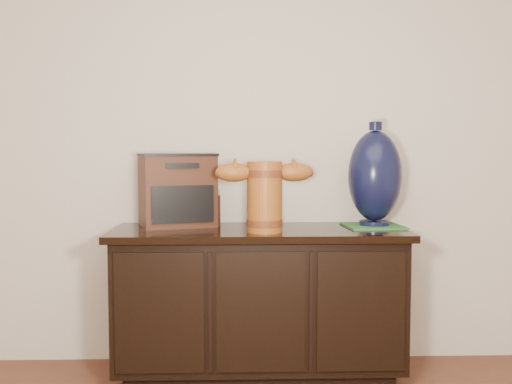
{
  "coord_description": "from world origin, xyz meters",
  "views": [
    {
      "loc": [
        -0.1,
        -0.74,
        1.15
      ],
      "look_at": [
        -0.02,
        2.18,
        0.94
      ],
      "focal_mm": 42.0,
      "sensor_mm": 36.0,
      "label": 1
    }
  ],
  "objects_px": {
    "tv_radio": "(177,190)",
    "lamp_base": "(375,176)",
    "terracotta_vessel": "(265,192)",
    "spray_can": "(214,208)",
    "sideboard": "(259,301)"
  },
  "relations": [
    {
      "from": "tv_radio",
      "to": "lamp_base",
      "type": "bearing_deg",
      "value": -20.59
    },
    {
      "from": "sideboard",
      "to": "spray_can",
      "type": "relative_size",
      "value": 7.79
    },
    {
      "from": "sideboard",
      "to": "tv_radio",
      "type": "distance_m",
      "value": 0.71
    },
    {
      "from": "terracotta_vessel",
      "to": "spray_can",
      "type": "bearing_deg",
      "value": 131.67
    },
    {
      "from": "lamp_base",
      "to": "terracotta_vessel",
      "type": "bearing_deg",
      "value": -162.09
    },
    {
      "from": "sideboard",
      "to": "lamp_base",
      "type": "distance_m",
      "value": 0.87
    },
    {
      "from": "tv_radio",
      "to": "spray_can",
      "type": "xyz_separation_m",
      "value": [
        0.19,
        -0.02,
        -0.09
      ]
    },
    {
      "from": "sideboard",
      "to": "terracotta_vessel",
      "type": "height_order",
      "value": "terracotta_vessel"
    },
    {
      "from": "tv_radio",
      "to": "lamp_base",
      "type": "height_order",
      "value": "lamp_base"
    },
    {
      "from": "tv_radio",
      "to": "spray_can",
      "type": "bearing_deg",
      "value": -22.68
    },
    {
      "from": "sideboard",
      "to": "lamp_base",
      "type": "xyz_separation_m",
      "value": [
        0.59,
        0.07,
        0.63
      ]
    },
    {
      "from": "tv_radio",
      "to": "spray_can",
      "type": "height_order",
      "value": "tv_radio"
    },
    {
      "from": "terracotta_vessel",
      "to": "lamp_base",
      "type": "distance_m",
      "value": 0.6
    },
    {
      "from": "terracotta_vessel",
      "to": "lamp_base",
      "type": "bearing_deg",
      "value": 12.32
    },
    {
      "from": "terracotta_vessel",
      "to": "sideboard",
      "type": "bearing_deg",
      "value": 95.48
    }
  ]
}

